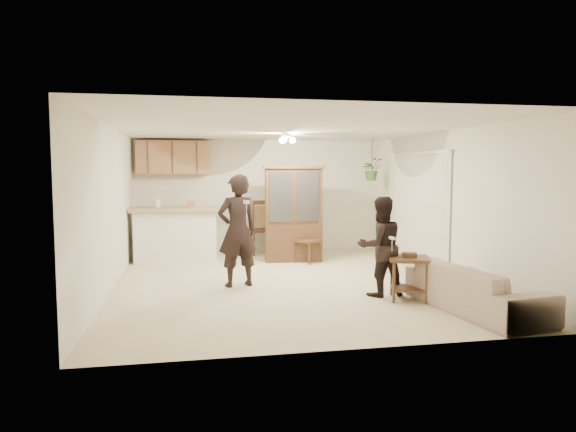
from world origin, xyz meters
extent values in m
plane|color=beige|center=(0.00, 0.00, 0.00)|extent=(6.50, 6.50, 0.00)
cube|color=silver|center=(0.00, 0.00, 2.50)|extent=(5.50, 6.50, 0.02)
cube|color=silver|center=(0.00, 3.25, 1.25)|extent=(5.50, 0.02, 2.50)
cube|color=silver|center=(0.00, -3.25, 1.25)|extent=(5.50, 0.02, 2.50)
cube|color=silver|center=(-2.75, 0.00, 1.25)|extent=(0.02, 6.50, 2.50)
cube|color=silver|center=(2.75, 0.00, 1.25)|extent=(0.02, 6.50, 2.50)
cube|color=white|center=(-1.85, 2.35, 0.50)|extent=(1.60, 0.55, 1.00)
cube|color=tan|center=(-1.85, 2.35, 1.05)|extent=(1.75, 0.70, 0.08)
cube|color=#90623E|center=(-1.90, 3.07, 2.10)|extent=(1.50, 0.34, 0.70)
imported|color=#315A24|center=(2.30, 2.40, 1.85)|extent=(0.43, 0.37, 0.48)
cylinder|color=black|center=(2.30, 2.40, 2.17)|extent=(0.01, 0.01, 0.65)
imported|color=beige|center=(2.06, -2.16, 0.37)|extent=(0.96, 1.95, 0.73)
imported|color=black|center=(-0.83, -0.14, 0.90)|extent=(0.74, 0.58, 1.80)
imported|color=black|center=(1.16, -1.14, 0.68)|extent=(0.71, 0.59, 1.35)
cube|color=#3C1E16|center=(0.48, 1.95, 0.37)|extent=(1.16, 0.55, 0.75)
cube|color=#3C1E16|center=(0.48, 1.95, 1.31)|extent=(1.15, 0.49, 1.12)
cube|color=silver|center=(0.48, 1.95, 1.31)|extent=(0.97, 0.11, 0.98)
cube|color=#3C1E16|center=(0.48, 1.95, 1.89)|extent=(1.25, 0.58, 0.06)
cube|color=#3C1E16|center=(1.46, -1.45, 0.59)|extent=(0.70, 0.70, 0.04)
cube|color=#3C1E16|center=(1.46, -1.45, 0.17)|extent=(0.59, 0.59, 0.03)
cube|color=#3C1E16|center=(1.46, -1.45, 0.64)|extent=(0.23, 0.19, 0.07)
cube|color=#3C1E16|center=(-2.51, 2.63, 0.40)|extent=(0.41, 0.41, 0.04)
cube|color=#98764C|center=(-2.51, 2.63, 0.65)|extent=(0.30, 0.04, 0.35)
cube|color=#3C1E16|center=(-2.51, 2.63, 0.88)|extent=(0.37, 0.04, 0.07)
cube|color=#3C1E16|center=(0.72, 1.70, 0.44)|extent=(0.62, 0.62, 0.05)
cube|color=#98764C|center=(0.72, 1.70, 0.70)|extent=(0.24, 0.27, 0.38)
cube|color=#3C1E16|center=(0.72, 1.70, 0.95)|extent=(0.29, 0.33, 0.08)
cube|color=#3C1E16|center=(-0.06, 2.90, 0.53)|extent=(0.61, 0.61, 0.06)
cube|color=#98764C|center=(-0.06, 2.90, 0.85)|extent=(0.39, 0.11, 0.46)
cube|color=#3C1E16|center=(-0.06, 2.90, 1.15)|extent=(0.48, 0.13, 0.09)
cube|color=white|center=(-0.73, -0.54, 1.35)|extent=(0.08, 0.16, 0.05)
cube|color=white|center=(1.20, -1.47, 0.89)|extent=(0.05, 0.13, 0.04)
camera|label=1|loc=(-1.54, -8.13, 1.82)|focal=32.00mm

